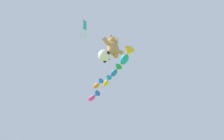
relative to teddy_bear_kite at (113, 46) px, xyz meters
The scene contains 8 objects.
teddy_bear_kite is the anchor object (origin of this frame).
soccer_ball_kite 1.73m from the teddy_bear_kite, 160.67° to the left, with size 1.03×1.03×0.95m.
fish_kite_teal 3.55m from the teddy_bear_kite, 18.70° to the left, with size 1.79×2.37×1.02m.
fish_kite_cobalt 4.92m from the teddy_bear_kite, 41.79° to the left, with size 1.20×1.85×0.79m.
fish_kite_goldfin 6.58m from the teddy_bear_kite, 51.58° to the left, with size 1.18×1.74×0.66m.
fish_kite_tangerine 8.44m from the teddy_bear_kite, 58.65° to the left, with size 0.90×1.80×0.72m.
fish_kite_magenta 10.38m from the teddy_bear_kite, 59.64° to the left, with size 0.96×2.16×0.81m.
diamond_kite 3.93m from the teddy_bear_kite, 137.62° to the left, with size 0.98×0.76×3.12m.
Camera 1 is at (-6.00, -0.65, 1.52)m, focal length 28.00 mm.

